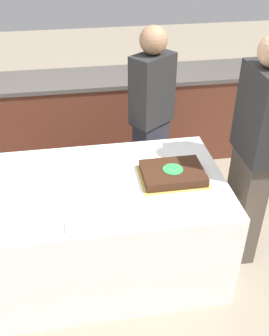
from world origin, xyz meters
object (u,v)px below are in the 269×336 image
cake (173,173)px  person_cutting_cake (151,120)px  person_seated_right (254,156)px  plate_stack (4,195)px

cake → person_cutting_cake: bearing=90.0°
person_cutting_cake → cake: bearing=54.3°
cake → person_seated_right: (0.57, 0.01, 0.08)m
plate_stack → person_seated_right: bearing=2.2°
plate_stack → cake: bearing=3.0°
person_seated_right → plate_stack: bearing=-87.8°
cake → plate_stack: 1.10m
cake → plate_stack: size_ratio=2.12×
plate_stack → person_cutting_cake: size_ratio=0.13×
person_cutting_cake → plate_stack: bearing=-0.0°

